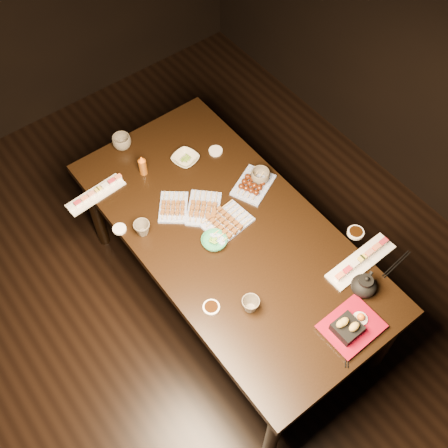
% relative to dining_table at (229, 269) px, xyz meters
% --- Properties ---
extents(ground, '(5.00, 5.00, 0.00)m').
position_rel_dining_table_xyz_m(ground, '(-0.46, -0.39, -0.38)').
color(ground, black).
rests_on(ground, ground).
extents(dining_table, '(1.37, 1.98, 0.75)m').
position_rel_dining_table_xyz_m(dining_table, '(0.00, 0.00, 0.00)').
color(dining_table, black).
rests_on(dining_table, ground).
extents(sushi_platter_near, '(0.40, 0.12, 0.05)m').
position_rel_dining_table_xyz_m(sushi_platter_near, '(0.40, -0.53, 0.40)').
color(sushi_platter_near, white).
rests_on(sushi_platter_near, dining_table).
extents(sushi_platter_far, '(0.34, 0.12, 0.04)m').
position_rel_dining_table_xyz_m(sushi_platter_far, '(-0.42, 0.63, 0.40)').
color(sushi_platter_far, white).
rests_on(sushi_platter_far, dining_table).
extents(yakitori_plate_center, '(0.27, 0.27, 0.06)m').
position_rel_dining_table_xyz_m(yakitori_plate_center, '(-0.02, 0.20, 0.40)').
color(yakitori_plate_center, '#828EB6').
rests_on(yakitori_plate_center, dining_table).
extents(yakitori_plate_right, '(0.25, 0.20, 0.06)m').
position_rel_dining_table_xyz_m(yakitori_plate_right, '(0.02, 0.05, 0.41)').
color(yakitori_plate_right, '#828EB6').
rests_on(yakitori_plate_right, dining_table).
extents(yakitori_plate_left, '(0.24, 0.25, 0.05)m').
position_rel_dining_table_xyz_m(yakitori_plate_left, '(-0.14, 0.30, 0.40)').
color(yakitori_plate_left, '#828EB6').
rests_on(yakitori_plate_left, dining_table).
extents(tsukune_plate, '(0.28, 0.25, 0.06)m').
position_rel_dining_table_xyz_m(tsukune_plate, '(0.29, 0.16, 0.40)').
color(tsukune_plate, '#828EB6').
rests_on(tsukune_plate, dining_table).
extents(edamame_bowl_green, '(0.18, 0.18, 0.04)m').
position_rel_dining_table_xyz_m(edamame_bowl_green, '(-0.10, -0.00, 0.40)').
color(edamame_bowl_green, '#2B8555').
rests_on(edamame_bowl_green, dining_table).
extents(edamame_bowl_cream, '(0.17, 0.17, 0.03)m').
position_rel_dining_table_xyz_m(edamame_bowl_cream, '(0.10, 0.53, 0.39)').
color(edamame_bowl_cream, '#BFB89C').
rests_on(edamame_bowl_cream, dining_table).
extents(tempura_tray, '(0.27, 0.22, 0.10)m').
position_rel_dining_table_xyz_m(tempura_tray, '(0.12, -0.75, 0.42)').
color(tempura_tray, black).
rests_on(tempura_tray, dining_table).
extents(teacup_near_left, '(0.10, 0.10, 0.08)m').
position_rel_dining_table_xyz_m(teacup_near_left, '(-0.19, -0.39, 0.41)').
color(teacup_near_left, brown).
rests_on(teacup_near_left, dining_table).
extents(teacup_mid_right, '(0.14, 0.14, 0.08)m').
position_rel_dining_table_xyz_m(teacup_mid_right, '(0.33, 0.17, 0.42)').
color(teacup_mid_right, brown).
rests_on(teacup_mid_right, dining_table).
extents(teacup_far_left, '(0.12, 0.12, 0.08)m').
position_rel_dining_table_xyz_m(teacup_far_left, '(-0.35, 0.27, 0.41)').
color(teacup_far_left, brown).
rests_on(teacup_far_left, dining_table).
extents(teacup_far_right, '(0.14, 0.14, 0.08)m').
position_rel_dining_table_xyz_m(teacup_far_right, '(-0.13, 0.83, 0.42)').
color(teacup_far_right, brown).
rests_on(teacup_far_right, dining_table).
extents(teapot, '(0.18, 0.18, 0.12)m').
position_rel_dining_table_xyz_m(teapot, '(0.30, -0.64, 0.44)').
color(teapot, black).
rests_on(teapot, dining_table).
extents(condiment_bottle, '(0.06, 0.06, 0.13)m').
position_rel_dining_table_xyz_m(condiment_bottle, '(-0.13, 0.60, 0.44)').
color(condiment_bottle, '#6C360E').
rests_on(condiment_bottle, dining_table).
extents(sauce_dish_west, '(0.11, 0.11, 0.01)m').
position_rel_dining_table_xyz_m(sauce_dish_west, '(-0.33, -0.28, 0.38)').
color(sauce_dish_west, white).
rests_on(sauce_dish_west, dining_table).
extents(sauce_dish_east, '(0.09, 0.09, 0.01)m').
position_rel_dining_table_xyz_m(sauce_dish_east, '(0.27, 0.48, 0.38)').
color(sauce_dish_east, white).
rests_on(sauce_dish_east, dining_table).
extents(sauce_dish_se, '(0.12, 0.12, 0.02)m').
position_rel_dining_table_xyz_m(sauce_dish_se, '(0.51, -0.39, 0.38)').
color(sauce_dish_se, white).
rests_on(sauce_dish_se, dining_table).
extents(sauce_dish_nw, '(0.09, 0.09, 0.01)m').
position_rel_dining_table_xyz_m(sauce_dish_nw, '(-0.44, 0.36, 0.38)').
color(sauce_dish_nw, white).
rests_on(sauce_dish_nw, dining_table).
extents(chopsticks_near, '(0.16, 0.16, 0.01)m').
position_rel_dining_table_xyz_m(chopsticks_near, '(0.04, -0.80, 0.38)').
color(chopsticks_near, black).
rests_on(chopsticks_near, dining_table).
extents(chopsticks_se, '(0.21, 0.04, 0.01)m').
position_rel_dining_table_xyz_m(chopsticks_se, '(0.53, -0.65, 0.38)').
color(chopsticks_se, black).
rests_on(chopsticks_se, dining_table).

